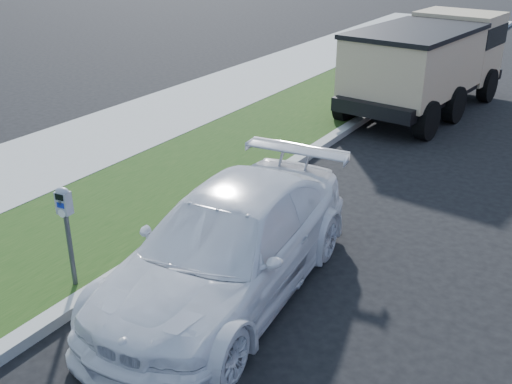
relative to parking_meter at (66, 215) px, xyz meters
The scene contains 5 objects.
ground 3.36m from the parking_meter, 23.04° to the left, with size 120.00×120.00×0.00m, color black.
streetside 4.33m from the parking_meter, 129.54° to the left, with size 6.12×50.00×0.15m.
parking_meter is the anchor object (origin of this frame).
white_wagon 2.16m from the parking_meter, 32.27° to the left, with size 1.99×4.91×1.42m, color white.
dump_truck 11.35m from the parking_meter, 83.57° to the left, with size 2.94×6.20×2.35m.
Camera 1 is at (2.83, -5.79, 4.59)m, focal length 42.00 mm.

